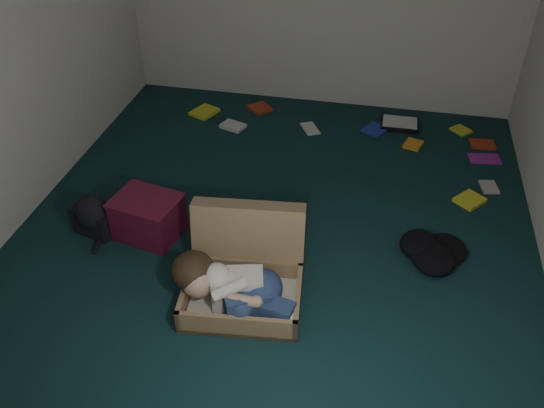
% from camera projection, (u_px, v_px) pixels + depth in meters
% --- Properties ---
extents(floor, '(4.50, 4.50, 0.00)m').
position_uv_depth(floor, '(276.00, 228.00, 4.56)').
color(floor, '#0F2B2C').
rests_on(floor, ground).
extents(wall_front, '(4.50, 0.00, 4.50)m').
position_uv_depth(wall_front, '(148.00, 341.00, 2.02)').
color(wall_front, silver).
rests_on(wall_front, ground).
extents(wall_left, '(0.00, 4.50, 4.50)m').
position_uv_depth(wall_left, '(3.00, 51.00, 4.11)').
color(wall_left, silver).
rests_on(wall_left, ground).
extents(suitcase, '(0.86, 0.84, 0.58)m').
position_uv_depth(suitcase, '(245.00, 271.00, 3.92)').
color(suitcase, '#917650').
rests_on(suitcase, floor).
extents(person, '(0.86, 0.41, 0.36)m').
position_uv_depth(person, '(232.00, 287.00, 3.74)').
color(person, white).
rests_on(person, suitcase).
extents(maroon_bin, '(0.56, 0.48, 0.34)m').
position_uv_depth(maroon_bin, '(148.00, 217.00, 4.40)').
color(maroon_bin, '#5A1228').
rests_on(maroon_bin, floor).
extents(backpack, '(0.48, 0.43, 0.24)m').
position_uv_depth(backpack, '(96.00, 218.00, 4.47)').
color(backpack, black).
rests_on(backpack, floor).
extents(clothing_pile, '(0.53, 0.46, 0.15)m').
position_uv_depth(clothing_pile, '(433.00, 248.00, 4.26)').
color(clothing_pile, black).
rests_on(clothing_pile, floor).
extents(paper_tray, '(0.38, 0.29, 0.05)m').
position_uv_depth(paper_tray, '(400.00, 124.00, 5.85)').
color(paper_tray, black).
rests_on(paper_tray, floor).
extents(book_scatter, '(3.07, 1.51, 0.02)m').
position_uv_depth(book_scatter, '(375.00, 141.00, 5.61)').
color(book_scatter, yellow).
rests_on(book_scatter, floor).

